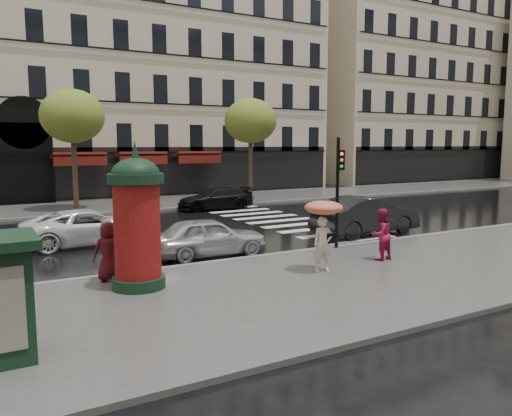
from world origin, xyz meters
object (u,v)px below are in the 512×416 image
woman_umbrella (323,223)px  traffic_light (338,182)px  car_silver (209,237)px  car_darkgrey (366,216)px  car_white (90,227)px  car_black (215,198)px  man_burgundy (108,251)px  morris_column (137,218)px  woman_red (381,234)px

woman_umbrella → traffic_light: traffic_light is taller
car_silver → car_darkgrey: (7.27, 0.50, 0.13)m
car_white → car_black: car_white is taller
man_burgundy → traffic_light: (7.88, 0.33, 1.52)m
traffic_light → car_white: size_ratio=0.80×
man_burgundy → car_silver: size_ratio=0.41×
woman_umbrella → man_burgundy: bearing=159.9°
car_black → man_burgundy: bearing=-30.9°
man_burgundy → traffic_light: bearing=-175.6°
morris_column → car_black: size_ratio=0.85×
traffic_light → car_silver: traffic_light is taller
morris_column → car_silver: morris_column is taller
car_silver → car_darkgrey: size_ratio=0.81×
car_silver → car_black: size_ratio=0.89×
morris_column → car_black: (8.44, 13.62, -1.24)m
woman_red → traffic_light: (-0.02, 2.09, 1.50)m
woman_red → car_white: 10.47m
woman_red → car_darkgrey: size_ratio=0.33×
car_black → car_darkgrey: bearing=15.5°
traffic_light → car_black: traffic_light is taller
car_white → car_black: size_ratio=1.09×
man_burgundy → car_white: man_burgundy is taller
woman_umbrella → woman_red: woman_umbrella is taller
woman_red → car_black: (1.04, 14.36, -0.29)m
morris_column → car_darkgrey: bearing=17.6°
morris_column → car_darkgrey: (10.45, 3.32, -1.08)m
woman_umbrella → woman_red: 2.49m
man_burgundy → traffic_light: size_ratio=0.41×
morris_column → car_silver: bearing=41.6°
car_silver → morris_column: bearing=134.8°
woman_red → car_black: woman_red is taller
woman_red → car_darkgrey: 5.08m
morris_column → car_black: morris_column is taller
car_black → woman_umbrella: bearing=-8.9°
man_burgundy → traffic_light: 8.03m
traffic_light → car_silver: 4.79m
traffic_light → man_burgundy: bearing=-177.6°
morris_column → traffic_light: bearing=10.4°
car_white → car_darkgrey: bearing=-112.7°
woman_red → car_black: bearing=-99.4°
woman_red → man_burgundy: (-7.89, 1.76, -0.02)m
car_darkgrey → car_white: car_darkgrey is taller
morris_column → car_white: 6.94m
car_black → morris_column: bearing=-27.4°
woman_umbrella → car_silver: (-1.81, 3.81, -0.83)m
man_burgundy → car_white: size_ratio=0.33×
woman_umbrella → car_darkgrey: 7.00m
woman_umbrella → woman_red: bearing=6.0°
car_darkgrey → woman_red: bearing=139.5°
car_darkgrey → car_black: car_darkgrey is taller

